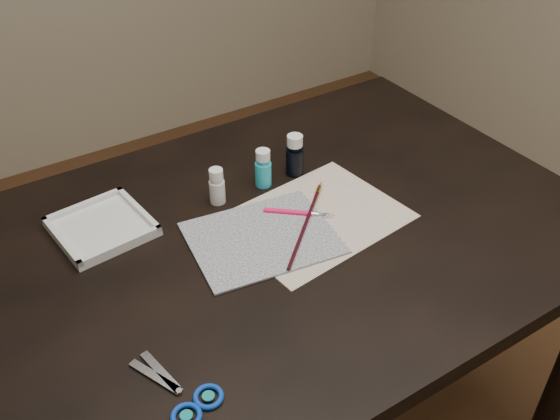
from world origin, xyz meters
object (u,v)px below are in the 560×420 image
paint_bottle_navy (295,155)px  palette_tray (102,226)px  paper (315,218)px  paint_bottle_cyan (263,168)px  scissors (169,388)px  paint_bottle_white (217,186)px  canvas (262,238)px

paint_bottle_navy → palette_tray: 0.45m
paper → palette_tray: (-0.39, 0.20, 0.01)m
paint_bottle_cyan → scissors: (-0.41, -0.40, -0.04)m
paint_bottle_white → paint_bottle_navy: 0.20m
paint_bottle_white → paint_bottle_cyan: bearing=1.1°
canvas → palette_tray: size_ratio=1.58×
paint_bottle_cyan → paint_bottle_navy: bearing=0.7°
paper → palette_tray: size_ratio=1.98×
scissors → palette_tray: 0.44m
palette_tray → scissors: bearing=-96.6°
scissors → canvas: bearing=-76.5°
paint_bottle_white → paint_bottle_navy: (0.20, 0.00, 0.01)m
paper → scissors: (-0.44, -0.23, 0.00)m
paper → canvas: (-0.13, 0.00, 0.00)m
paint_bottle_navy → canvas: bearing=-138.8°
scissors → paint_bottle_white: bearing=-60.4°
paper → palette_tray: 0.44m
canvas → palette_tray: bearing=142.5°
paint_bottle_white → paint_bottle_cyan: size_ratio=0.93×
paint_bottle_white → paint_bottle_cyan: (0.12, 0.00, 0.00)m
paint_bottle_navy → paint_bottle_white: bearing=-179.1°
paint_bottle_white → paint_bottle_cyan: paint_bottle_cyan is taller
paint_bottle_cyan → palette_tray: 0.37m
paper → canvas: canvas is taller
canvas → paint_bottle_cyan: (0.10, 0.16, 0.04)m
paper → paint_bottle_navy: size_ratio=3.59×
palette_tray → paper: bearing=-27.4°
paint_bottle_white → paint_bottle_navy: paint_bottle_navy is taller
paint_bottle_cyan → palette_tray: paint_bottle_cyan is taller
paper → paint_bottle_white: size_ratio=4.30×
canvas → scissors: 0.39m
palette_tray → paint_bottle_cyan: bearing=-5.8°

